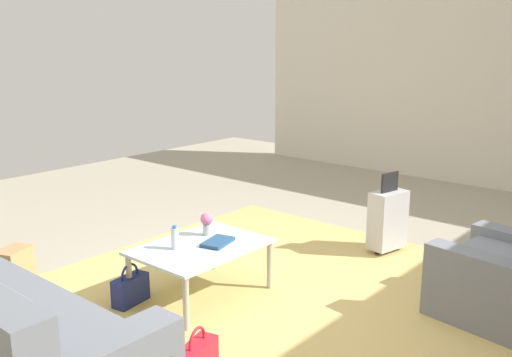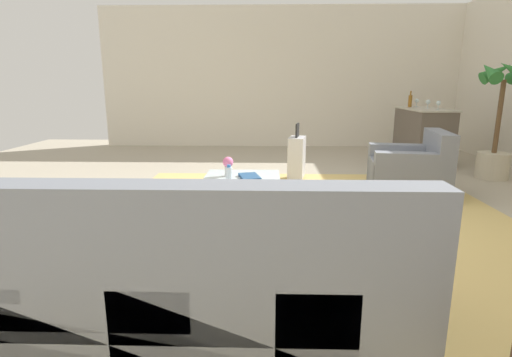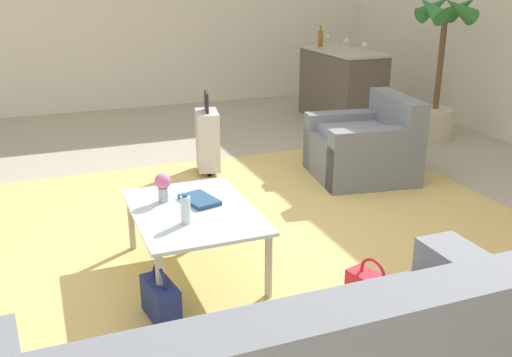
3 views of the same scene
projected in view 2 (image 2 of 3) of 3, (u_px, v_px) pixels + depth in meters
ground_plane at (288, 213)px, 4.48m from camera, size 12.00×12.00×0.00m
wall_left at (278, 78)px, 9.04m from camera, size 0.12×8.00×3.10m
area_rug at (312, 232)px, 3.89m from camera, size 5.20×4.40×0.01m
couch at (203, 280)px, 2.28m from camera, size 0.97×2.44×0.95m
armchair at (412, 172)px, 5.23m from camera, size 1.05×1.05×0.83m
coffee_table at (241, 186)px, 4.01m from camera, size 1.10×0.79×0.46m
water_bottle at (229, 176)px, 3.78m from camera, size 0.06×0.06×0.20m
coffee_table_book at (249, 177)px, 4.11m from camera, size 0.33×0.25×0.03m
flower_vase at (228, 164)px, 4.18m from camera, size 0.11×0.11×0.21m
bar_console at (422, 135)px, 7.30m from camera, size 1.47×0.66×0.99m
wine_glass_leftmost at (417, 101)px, 7.65m from camera, size 0.08×0.08×0.15m
wine_glass_left_of_centre at (428, 102)px, 7.16m from camera, size 0.08×0.08×0.15m
wine_glass_right_of_centre at (438, 103)px, 6.68m from camera, size 0.08×0.08×0.15m
wine_bottle_amber at (410, 101)px, 7.60m from camera, size 0.07×0.07×0.30m
suitcase_silver at (297, 157)px, 5.94m from camera, size 0.44×0.30×0.85m
handbag_red at (342, 248)px, 3.19m from camera, size 0.35×0.22×0.36m
handbag_navy at (199, 229)px, 3.60m from camera, size 0.34×0.19×0.36m
backpack_tan at (69, 243)px, 3.12m from camera, size 0.36×0.33×0.40m
potted_palm at (498, 123)px, 5.94m from camera, size 0.64×0.64×1.78m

